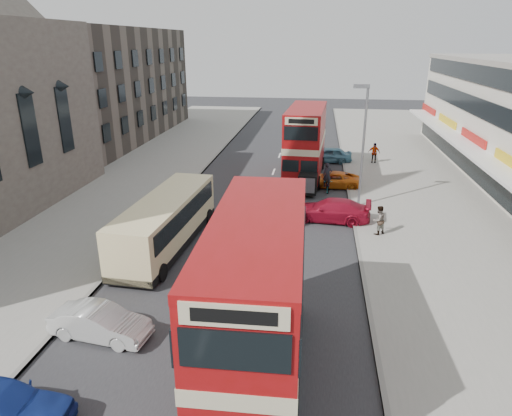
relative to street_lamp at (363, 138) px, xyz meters
The scene contains 18 objects.
ground 19.73m from the street_lamp, 109.92° to the right, with size 160.00×160.00×0.00m, color #28282B.
road_surface 8.33m from the street_lamp, 162.95° to the left, with size 12.00×90.00×0.01m, color #28282B.
pavement_right 7.50m from the street_lamp, 20.06° to the left, with size 12.00×90.00×0.15m, color gray.
pavement_left 19.22m from the street_lamp, behind, with size 12.00×90.00×0.15m, color gray.
kerb_left 13.62m from the street_lamp, behind, with size 0.20×90.00×0.16m, color gray.
kerb_right 5.13m from the street_lamp, 101.90° to the left, with size 0.20×90.00×0.16m, color gray.
brick_terrace 34.86m from the street_lamp, 144.96° to the left, with size 14.00×28.00×12.00m, color #66594C.
street_lamp is the anchor object (origin of this frame).
bus_main 18.13m from the street_lamp, 104.56° to the right, with size 2.98×10.10×5.55m.
bus_second 7.97m from the street_lamp, 119.64° to the left, with size 3.24×10.16×5.52m.
coach 13.70m from the street_lamp, 144.28° to the right, with size 3.07×9.88×2.58m.
car_left_front 19.71m from the street_lamp, 123.84° to the right, with size 1.34×3.86×1.27m, color silver.
car_right_a 5.27m from the street_lamp, 123.87° to the right, with size 1.98×4.87×1.41m, color maroon.
car_right_b 6.23m from the street_lamp, 110.80° to the left, with size 1.99×4.31×1.20m, color orange.
car_right_c 12.70m from the street_lamp, 98.58° to the left, with size 1.70×4.22×1.44m, color teal.
pedestrian_near 6.19m from the street_lamp, 80.61° to the right, with size 0.64×0.43×1.74m, color gray.
pedestrian_far 12.64m from the street_lamp, 79.02° to the left, with size 1.07×0.44×1.82m, color gray.
cyclist 5.52m from the street_lamp, 122.71° to the left, with size 0.85×1.88×2.19m.
Camera 1 is at (3.61, -11.51, 10.65)m, focal length 31.61 mm.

